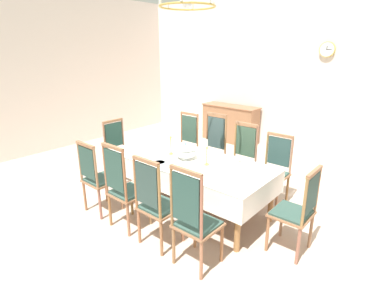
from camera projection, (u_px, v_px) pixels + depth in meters
The scene contains 26 objects.
ground at pixel (193, 205), 4.59m from camera, with size 8.20×6.72×0.04m, color #C1AB99.
back_wall at pixel (294, 74), 6.53m from camera, with size 8.20×0.08×3.42m, color beige.
left_wall at pixel (48, 74), 6.60m from camera, with size 0.08×6.72×3.42m, color silver.
dining_table at pixel (188, 164), 4.30m from camera, with size 2.41×1.04×0.74m.
tablecloth at pixel (188, 164), 4.30m from camera, with size 2.43×1.06×0.32m.
chair_south_a at pixel (97, 176), 4.20m from camera, with size 0.44×0.42×1.06m.
chair_north_a at pixel (185, 144), 5.54m from camera, with size 0.44×0.42×1.13m.
chair_south_b at pixel (124, 187), 3.82m from camera, with size 0.44×0.42×1.16m.
chair_north_b at pixel (212, 149), 5.17m from camera, with size 0.44×0.42×1.20m.
chair_south_c at pixel (156, 202), 3.46m from camera, with size 0.44×0.42×1.13m.
chair_north_c at pixel (241, 158), 4.81m from camera, with size 0.44×0.42×1.13m.
chair_south_d at pixel (194, 218), 3.11m from camera, with size 0.44×0.42×1.17m.
chair_north_d at pixel (274, 169), 4.47m from camera, with size 0.44×0.42×1.06m.
chair_head_west at pixel (119, 149), 5.33m from camera, with size 0.42×0.44×1.06m.
chair_head_east at pixel (298, 209), 3.35m from camera, with size 0.42×0.44×1.05m.
soup_tureen at pixel (186, 151), 4.27m from camera, with size 0.29×0.29×0.23m.
candlestick_west at pixel (171, 144), 4.44m from camera, with size 0.07×0.07×0.38m.
candlestick_east at pixel (207, 155), 4.03m from camera, with size 0.07×0.07×0.36m.
bowl_near_left at pixel (230, 159), 4.24m from camera, with size 0.20×0.20×0.04m.
bowl_near_right at pixel (160, 163), 4.07m from camera, with size 0.18×0.18×0.04m.
bowl_far_left at pixel (257, 165), 4.02m from camera, with size 0.15×0.15×0.04m.
spoon_primary at pixel (239, 161), 4.19m from camera, with size 0.05×0.18×0.01m.
spoon_secondary at pixel (155, 162), 4.17m from camera, with size 0.04×0.18×0.01m.
sideboard at pixel (230, 123), 7.53m from camera, with size 1.44×0.48×0.90m.
mounted_clock at pixel (327, 50), 5.92m from camera, with size 0.30×0.06×0.30m.
chandelier at pixel (187, 6), 3.67m from camera, with size 0.71×0.70×0.66m.
Camera 1 is at (2.63, -3.13, 2.26)m, focal length 28.27 mm.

